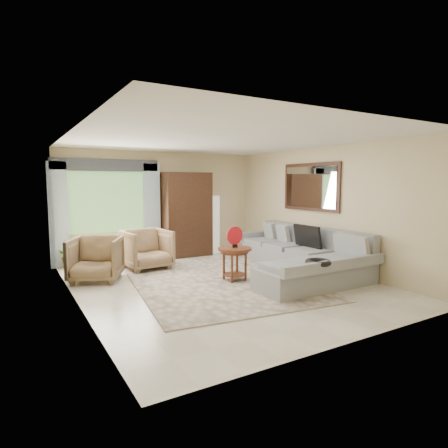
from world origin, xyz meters
TOP-DOWN VIEW (x-y plane):
  - ground at (0.00, 0.00)m, footprint 6.00×6.00m
  - area_rug at (-0.01, 0.14)m, footprint 3.50×4.36m
  - sectional_sofa at (1.78, -0.18)m, footprint 2.30×3.46m
  - tv_screen at (2.05, -0.03)m, footprint 0.14×0.74m
  - garden_hose at (1.00, -1.42)m, footprint 0.43×0.43m
  - coffee_table at (0.28, 0.01)m, footprint 0.64×0.64m
  - red_disc at (0.28, 0.01)m, footprint 0.34×0.03m
  - armchair_left at (-1.96, 1.34)m, footprint 1.20×1.21m
  - armchair_right at (-0.81, 1.81)m, footprint 0.98×1.00m
  - potted_plant at (-2.20, 2.78)m, footprint 0.55×0.50m
  - armoire at (0.55, 2.72)m, footprint 1.20×0.55m
  - floor_lamp at (1.35, 2.78)m, footprint 0.24×0.24m
  - window at (-1.35, 2.97)m, footprint 1.80×0.04m
  - curtain_left at (-2.40, 2.88)m, footprint 0.40×0.08m
  - curtain_right at (-0.30, 2.88)m, footprint 0.40×0.08m
  - valance at (-1.35, 2.90)m, footprint 2.40×0.12m
  - wall_mirror at (2.46, 0.35)m, footprint 0.05×1.70m

SIDE VIEW (x-z plane):
  - ground at x=0.00m, z-range 0.00..0.00m
  - area_rug at x=-0.01m, z-range 0.00..0.02m
  - potted_plant at x=-2.20m, z-range 0.00..0.55m
  - sectional_sofa at x=1.78m, z-range -0.17..0.73m
  - coffee_table at x=0.28m, z-range 0.02..0.65m
  - armchair_left at x=-1.96m, z-range 0.00..0.83m
  - armchair_right at x=-0.81m, z-range 0.00..0.85m
  - garden_hose at x=1.00m, z-range 0.50..0.59m
  - tv_screen at x=2.05m, z-range 0.48..0.96m
  - floor_lamp at x=1.35m, z-range 0.00..1.50m
  - red_disc at x=0.28m, z-range 0.70..1.04m
  - armoire at x=0.55m, z-range 0.00..2.10m
  - curtain_left at x=-2.40m, z-range 0.00..2.30m
  - curtain_right at x=-0.30m, z-range 0.00..2.30m
  - window at x=-1.35m, z-range 0.70..2.10m
  - wall_mirror at x=2.46m, z-range 1.22..2.27m
  - valance at x=-1.35m, z-range 2.12..2.38m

